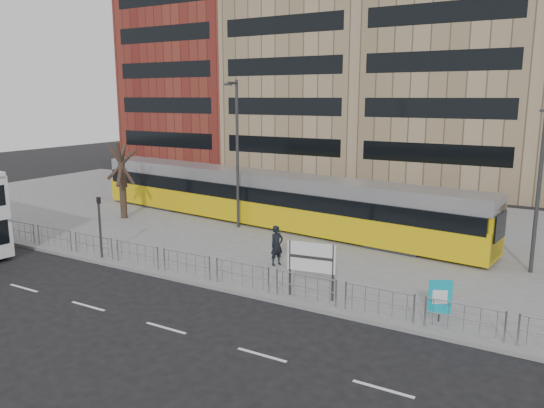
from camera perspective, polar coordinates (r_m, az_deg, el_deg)
The scene contains 14 objects.
ground at distance 23.77m, azimuth -8.58°, elevation -8.56°, with size 120.00×120.00×0.00m, color black.
plaza at distance 33.52m, azimuth 4.31°, elevation -2.39°, with size 64.00×24.00×0.15m, color slate.
kerb at distance 23.78m, azimuth -8.51°, elevation -8.35°, with size 64.00×0.25×0.17m, color gray.
building_row at distance 53.33m, azimuth 17.07°, elevation 16.19°, with size 70.40×18.40×31.20m.
pedestrian_barrier at distance 22.70m, azimuth -3.88°, elevation -6.80°, with size 32.07×0.07×1.10m.
road_markings at distance 20.37m, azimuth -13.50°, elevation -12.25°, with size 62.00×0.12×0.01m, color white.
tram at distance 33.40m, azimuth -0.62°, elevation 0.62°, with size 28.02×5.91×3.29m.
station_sign at distance 21.19m, azimuth 4.24°, elevation -6.01°, with size 1.98×0.37×2.29m.
ad_panel at distance 20.11m, azimuth 17.63°, elevation -9.55°, with size 0.78×0.40×1.56m.
pedestrian at distance 25.36m, azimuth 0.52°, elevation -4.48°, with size 0.71×0.46×1.94m, color black.
traffic_light_west at distance 27.64m, azimuth -18.07°, elevation -1.56°, with size 0.21×0.23×3.10m.
lamp_post_west at distance 32.07m, azimuth -3.80°, elevation 5.91°, with size 0.45×1.04×8.92m.
lamp_post_east at distance 26.39m, azimuth 26.82°, elevation 2.09°, with size 0.45×1.04×7.66m.
bare_tree at distance 35.95m, azimuth -16.05°, elevation 6.75°, with size 5.05×5.05×7.55m.
Camera 1 is at (14.11, -17.33, 8.10)m, focal length 35.00 mm.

